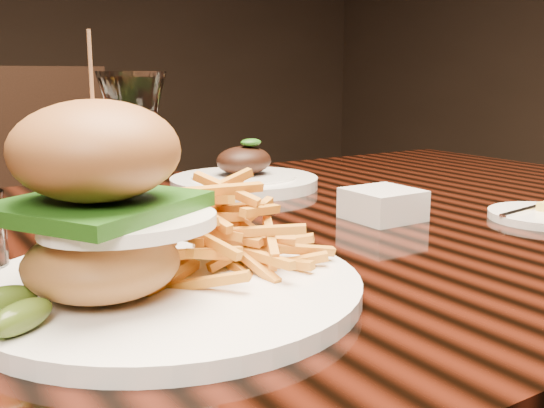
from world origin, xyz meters
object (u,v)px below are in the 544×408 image
wine_glass (133,122)px  far_dish (244,178)px  dining_table (234,289)px  burger_plate (159,232)px  chair_far (56,239)px

wine_glass → far_dish: bearing=43.8°
dining_table → far_dish: size_ratio=6.64×
burger_plate → wine_glass: 0.16m
wine_glass → far_dish: wine_glass is taller
far_dish → chair_far: size_ratio=0.25×
burger_plate → far_dish: bearing=34.6°
far_dish → chair_far: (-0.15, 0.65, -0.23)m
dining_table → chair_far: chair_far is taller
dining_table → wine_glass: bearing=-162.2°
dining_table → burger_plate: 0.28m
wine_glass → chair_far: 1.00m
dining_table → wine_glass: wine_glass is taller
dining_table → far_dish: far_dish is taller
dining_table → far_dish: bearing=56.9°
chair_far → wine_glass: bearing=-114.8°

